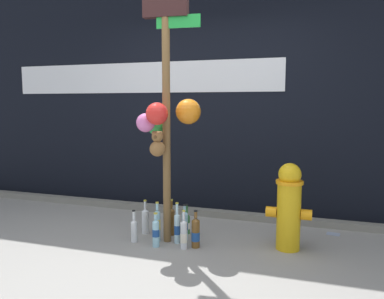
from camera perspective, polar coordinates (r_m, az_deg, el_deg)
The scene contains 16 objects.
ground_plane at distance 3.49m, azimuth -5.57°, elevation -16.54°, with size 14.00×14.00×0.00m, color gray.
building_wall at distance 4.98m, azimuth 2.85°, elevation 12.91°, with size 10.00×0.21×3.82m.
curb_strip at distance 4.80m, azimuth 1.62°, elevation -9.40°, with size 8.00×0.12×0.08m, color slate.
memorial_post at distance 3.72m, azimuth -3.85°, elevation 7.75°, with size 0.60×0.51×2.56m.
fire_hydrant at distance 3.75m, azimuth 14.34°, elevation -8.24°, with size 0.43×0.26×0.83m.
bottle_0 at distance 3.79m, azimuth -5.45°, elevation -12.24°, with size 0.07×0.07×0.34m.
bottle_1 at distance 3.95m, azimuth -8.69°, elevation -11.77°, with size 0.06×0.06×0.33m.
bottle_2 at distance 3.93m, azimuth -5.22°, elevation -11.14°, with size 0.06×0.06×0.40m.
bottle_3 at distance 3.73m, azimuth -1.24°, elevation -12.62°, with size 0.07×0.07×0.38m.
bottle_4 at distance 4.10m, azimuth -3.12°, elevation -10.57°, with size 0.07×0.07×0.39m.
bottle_5 at distance 4.15m, azimuth -0.81°, elevation -11.00°, with size 0.07×0.07×0.32m.
bottle_6 at distance 4.17m, azimuth -7.02°, elevation -10.49°, with size 0.08×0.08×0.37m.
bottle_7 at distance 3.86m, azimuth -2.25°, elevation -11.61°, with size 0.06×0.06×0.42m.
bottle_8 at distance 3.76m, azimuth 0.55°, elevation -12.41°, with size 0.08×0.08×0.37m.
bottle_9 at distance 3.95m, azimuth -1.10°, elevation -11.27°, with size 0.07×0.07×0.37m.
litter_0 at distance 4.43m, azimuth 20.44°, elevation -11.78°, with size 0.14×0.10×0.01m, color #8C99B2.
Camera 1 is at (1.29, -2.93, 1.39)m, focal length 35.53 mm.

